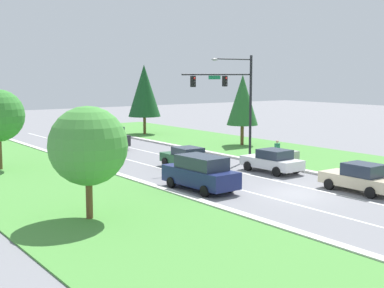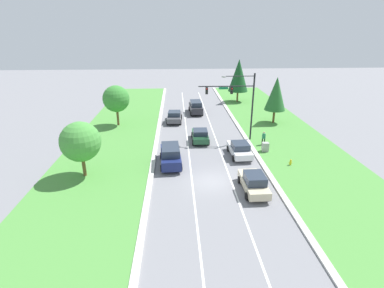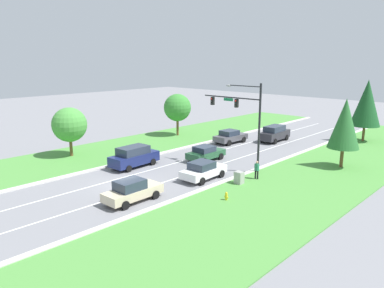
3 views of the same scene
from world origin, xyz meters
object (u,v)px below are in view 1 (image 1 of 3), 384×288
Objects in this scene: charcoal_suv at (108,137)px; fire_hydrant at (348,166)px; graphite_sedan at (96,147)px; white_sedan at (272,161)px; conifer_near_right_tree at (243,100)px; navy_suv at (200,173)px; oak_near_left_tree at (88,146)px; traffic_signal_mast at (233,92)px; conifer_far_right_tree at (144,91)px; pedestrian at (277,150)px; forest_sedan at (186,157)px; utility_cabinet at (293,158)px; champagne_sedan at (360,178)px.

fire_hydrant is (8.34, -20.62, -0.71)m from charcoal_suv.
fire_hydrant is (11.84, -15.88, -0.51)m from graphite_sedan.
white_sedan is 14.42m from conifer_near_right_tree.
navy_suv is 0.96× the size of oak_near_left_tree.
fire_hydrant is (4.72, -2.72, -0.47)m from white_sedan.
fire_hydrant is at bearing -61.61° from traffic_signal_mast.
traffic_signal_mast is at bearing 118.39° from fire_hydrant.
conifer_far_right_tree is (12.26, 27.23, 3.92)m from navy_suv.
pedestrian is at bearing -66.77° from charcoal_suv.
forest_sedan reaches higher than fire_hydrant.
oak_near_left_tree is at bearing -121.23° from charcoal_suv.
graphite_sedan reaches higher than white_sedan.
graphite_sedan is at bearing 63.67° from oak_near_left_tree.
conifer_far_right_tree is (20.35, 29.43, 1.46)m from oak_near_left_tree.
champagne_sedan is at bearing -112.02° from utility_cabinet.
forest_sedan is at bearing -93.88° from charcoal_suv.
graphite_sedan is 19.82m from fire_hydrant.
pedestrian reaches higher than graphite_sedan.
pedestrian is at bearing -12.22° from forest_sedan.
charcoal_suv is 0.95× the size of oak_near_left_tree.
utility_cabinet is at bearing -47.01° from graphite_sedan.
white_sedan is at bearing 51.45° from pedestrian.
charcoal_suv is 5.89m from graphite_sedan.
white_sedan is 7.57m from champagne_sedan.
graphite_sedan is 14.65m from pedestrian.
charcoal_suv is 25.03m from oak_near_left_tree.
conifer_far_right_tree is (0.05, 28.21, 4.62)m from fire_hydrant.
forest_sedan is 0.93× the size of champagne_sedan.
pedestrian is at bearing -32.52° from traffic_signal_mast.
conifer_near_right_tree is at bearing 68.22° from utility_cabinet.
conifer_far_right_tree reaches higher than navy_suv.
white_sedan is 16.30m from oak_near_left_tree.
fire_hydrant is at bearing 111.75° from pedestrian.
charcoal_suv is at bearing 96.65° from champagne_sedan.
pedestrian is at bearing -40.65° from graphite_sedan.
traffic_signal_mast reaches higher than charcoal_suv.
traffic_signal_mast is at bearing 36.75° from navy_suv.
conifer_near_right_tree is (11.40, 7.01, 3.57)m from forest_sedan.
graphite_sedan is at bearing 174.69° from conifer_near_right_tree.
navy_suv reaches higher than utility_cabinet.
conifer_near_right_tree is (14.58, -1.35, 3.51)m from graphite_sedan.
pedestrian is at bearing 69.45° from champagne_sedan.
utility_cabinet is 24.92m from conifer_far_right_tree.
conifer_far_right_tree is at bearing 62.65° from navy_suv.
conifer_near_right_tree is (2.74, 14.53, 4.02)m from fire_hydrant.
fire_hydrant is 0.10× the size of conifer_near_right_tree.
oak_near_left_tree is (-15.59, -3.94, 2.68)m from white_sedan.
forest_sedan is (-4.49, -0.18, -4.63)m from traffic_signal_mast.
traffic_signal_mast is at bearing 2.97° from forest_sedan.
utility_cabinet is 4.05m from fire_hydrant.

